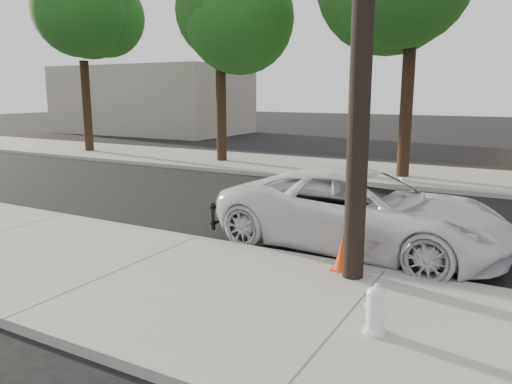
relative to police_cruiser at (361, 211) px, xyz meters
The scene contains 10 objects.
ground 3.32m from the police_cruiser, 166.06° to the left, with size 120.00×120.00×0.00m, color black.
near_sidewalk 4.77m from the police_cruiser, 131.58° to the right, with size 90.00×4.40×0.15m, color gray.
far_sidewalk 9.82m from the police_cruiser, 108.62° to the left, with size 90.00×5.00×0.15m, color gray.
curb_near 3.47m from the police_cruiser, 157.05° to the right, with size 90.00×0.12×0.16m, color #9E9B93.
building_far 31.13m from the police_cruiser, 138.06° to the left, with size 14.00×8.00×5.00m, color gray.
tree_a 19.84m from the police_cruiser, 153.00° to the left, with size 4.65×4.50×9.00m.
tree_b 13.66m from the police_cruiser, 135.33° to the left, with size 4.34×4.20×8.45m.
police_cruiser is the anchor object (origin of this frame).
fire_hydrant 3.94m from the police_cruiser, 70.04° to the right, with size 0.33×0.30×0.61m.
traffic_cone 1.77m from the police_cruiser, 82.67° to the right, with size 0.36×0.36×0.63m.
Camera 1 is at (5.98, -10.29, 3.15)m, focal length 35.00 mm.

